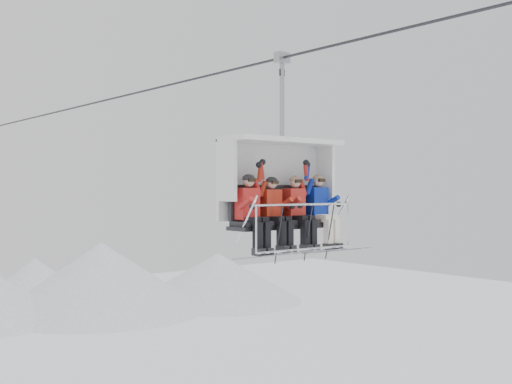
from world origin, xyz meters
TOP-DOWN VIEW (x-y plane):
  - haul_cable at (0.00, 0.00)m, footprint 0.06×50.00m
  - chairlift_carrier at (0.00, -0.70)m, footprint 2.71×1.17m
  - skier_far_left at (-0.95, -1.02)m, footprint 0.42×1.69m
  - skier_center_left at (-0.36, -1.02)m, footprint 0.40×1.69m
  - skier_center_right at (0.27, -1.02)m, footprint 0.41×1.69m
  - skier_far_right at (0.94, -1.02)m, footprint 0.43×1.69m

SIDE VIEW (x-z plane):
  - skier_center_left at x=-0.36m, z-range 9.40..10.99m
  - skier_center_right at x=0.27m, z-range 9.39..11.03m
  - skier_far_left at x=-0.95m, z-range 9.39..11.05m
  - skier_far_right at x=0.94m, z-range 9.39..11.07m
  - chairlift_carrier at x=0.00m, z-range 8.75..12.74m
  - haul_cable at x=0.00m, z-range 13.27..13.33m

